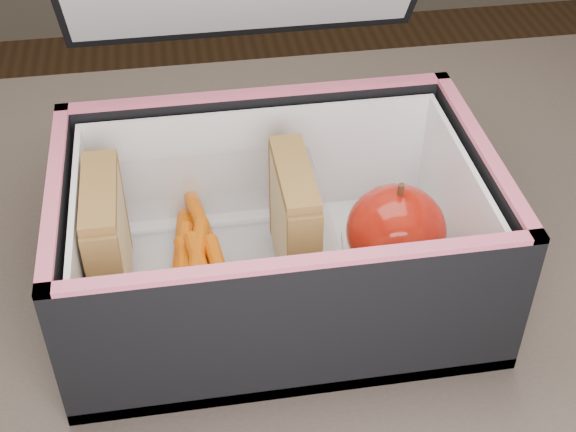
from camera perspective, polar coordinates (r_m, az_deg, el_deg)
name	(u,v)px	position (r m, az deg, el deg)	size (l,w,h in m)	color
kitchen_table	(346,395)	(0.67, 4.18, -12.58)	(1.20, 0.80, 0.75)	brown
lunch_bag	(275,221)	(0.57, -0.91, -0.33)	(0.30, 0.31, 0.28)	black
plastic_tub	(204,246)	(0.58, -6.02, -2.12)	(0.17, 0.12, 0.07)	white
sandwich_left	(108,240)	(0.57, -12.69, -1.70)	(0.02, 0.09, 0.10)	beige
sandwich_right	(294,221)	(0.58, 0.44, -0.39)	(0.02, 0.08, 0.09)	beige
carrot_sticks	(198,267)	(0.59, -6.43, -3.59)	(0.05, 0.16, 0.03)	#D3470A
paper_napkin	(392,265)	(0.62, 7.39, -3.47)	(0.07, 0.07, 0.01)	white
red_apple	(396,231)	(0.59, 7.68, -1.06)	(0.08, 0.08, 0.08)	maroon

